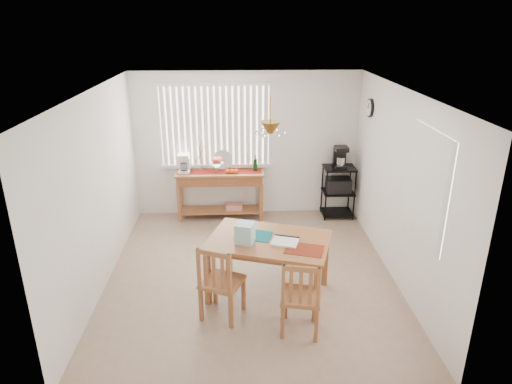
{
  "coord_description": "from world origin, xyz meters",
  "views": [
    {
      "loc": [
        -0.17,
        -5.66,
        3.45
      ],
      "look_at": [
        0.1,
        0.55,
        1.05
      ],
      "focal_mm": 32.0,
      "sensor_mm": 36.0,
      "label": 1
    }
  ],
  "objects_px": {
    "sideboard": "(221,184)",
    "cart_items": "(340,157)",
    "chair_right": "(301,297)",
    "wire_cart": "(338,187)",
    "dining_table": "(269,246)",
    "chair_left": "(221,283)"
  },
  "relations": [
    {
      "from": "wire_cart",
      "to": "cart_items",
      "type": "xyz_separation_m",
      "value": [
        0.0,
        0.01,
        0.56
      ]
    },
    {
      "from": "dining_table",
      "to": "chair_left",
      "type": "distance_m",
      "value": 0.81
    },
    {
      "from": "cart_items",
      "to": "chair_right",
      "type": "height_order",
      "value": "cart_items"
    },
    {
      "from": "sideboard",
      "to": "wire_cart",
      "type": "distance_m",
      "value": 2.13
    },
    {
      "from": "sideboard",
      "to": "chair_right",
      "type": "distance_m",
      "value": 3.46
    },
    {
      "from": "dining_table",
      "to": "chair_right",
      "type": "bearing_deg",
      "value": -68.7
    },
    {
      "from": "sideboard",
      "to": "cart_items",
      "type": "xyz_separation_m",
      "value": [
        2.12,
        -0.01,
        0.47
      ]
    },
    {
      "from": "sideboard",
      "to": "cart_items",
      "type": "distance_m",
      "value": 2.17
    },
    {
      "from": "dining_table",
      "to": "chair_left",
      "type": "xyz_separation_m",
      "value": [
        -0.61,
        -0.48,
        -0.23
      ]
    },
    {
      "from": "wire_cart",
      "to": "dining_table",
      "type": "distance_m",
      "value": 2.87
    },
    {
      "from": "dining_table",
      "to": "wire_cart",
      "type": "bearing_deg",
      "value": 59.97
    },
    {
      "from": "dining_table",
      "to": "chair_left",
      "type": "relative_size",
      "value": 1.75
    },
    {
      "from": "dining_table",
      "to": "chair_right",
      "type": "relative_size",
      "value": 1.8
    },
    {
      "from": "wire_cart",
      "to": "chair_right",
      "type": "relative_size",
      "value": 0.98
    },
    {
      "from": "cart_items",
      "to": "chair_right",
      "type": "bearing_deg",
      "value": -108.78
    },
    {
      "from": "cart_items",
      "to": "chair_right",
      "type": "distance_m",
      "value": 3.54
    },
    {
      "from": "cart_items",
      "to": "chair_left",
      "type": "height_order",
      "value": "cart_items"
    },
    {
      "from": "chair_left",
      "to": "cart_items",
      "type": "bearing_deg",
      "value": 55.46
    },
    {
      "from": "sideboard",
      "to": "wire_cart",
      "type": "relative_size",
      "value": 1.65
    },
    {
      "from": "cart_items",
      "to": "dining_table",
      "type": "distance_m",
      "value": 2.9
    },
    {
      "from": "sideboard",
      "to": "wire_cart",
      "type": "bearing_deg",
      "value": -0.63
    },
    {
      "from": "sideboard",
      "to": "cart_items",
      "type": "height_order",
      "value": "cart_items"
    }
  ]
}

